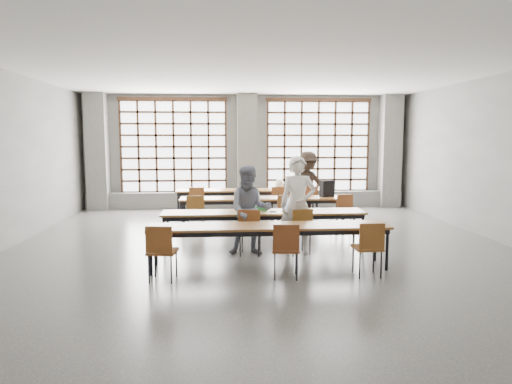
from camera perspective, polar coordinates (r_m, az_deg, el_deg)
floor at (r=9.11m, az=0.69°, el=-7.04°), size 11.00×11.00×0.00m
ceiling at (r=8.94m, az=0.73°, el=15.30°), size 11.00×11.00×0.00m
wall_back at (r=14.34m, az=-1.18°, el=5.10°), size 10.00×0.00×10.00m
wall_front at (r=3.42m, az=8.63°, el=-0.53°), size 10.00×0.00×10.00m
wall_right at (r=10.53m, az=29.00°, el=3.62°), size 0.00×11.00×11.00m
column_left at (r=14.53m, az=-19.20°, el=4.75°), size 0.60×0.55×3.50m
column_mid at (r=14.06m, az=-1.12°, el=5.07°), size 0.60×0.55×3.50m
column_right at (r=14.99m, az=16.39°, el=4.90°), size 0.60×0.55×3.50m
window_left at (r=14.31m, az=-10.24°, el=5.59°), size 3.32×0.12×3.00m
window_right at (r=14.55m, az=7.76°, el=5.66°), size 3.32×0.12×3.00m
sill_ledge at (r=14.26m, az=-1.12°, el=-0.96°), size 9.80×0.35×0.50m
desk_row_a at (r=12.82m, az=-1.02°, el=0.03°), size 4.00×0.70×0.73m
desk_row_b at (r=11.12m, az=0.83°, el=-1.02°), size 4.00×0.70×0.73m
desk_row_c at (r=9.05m, az=0.96°, el=-2.84°), size 4.00×0.70×0.73m
desk_row_d at (r=7.64m, az=1.68°, el=-4.64°), size 4.00×0.70×0.73m
chair_back_left at (r=12.22m, az=-7.41°, el=-0.97°), size 0.43×0.44×0.88m
chair_back_mid at (r=12.29m, az=2.86°, el=-0.88°), size 0.43×0.44×0.88m
chair_back_right at (r=12.42m, az=6.63°, el=-0.83°), size 0.51×0.51×0.88m
chair_mid_left at (r=10.49m, az=-7.58°, el=-2.26°), size 0.44×0.45×0.88m
chair_mid_centre at (r=10.57m, az=3.42°, el=-2.15°), size 0.53×0.53×0.88m
chair_mid_right at (r=10.84m, az=10.74°, el=-2.03°), size 0.50×0.50×0.88m
chair_front_left at (r=8.43m, az=-0.78°, el=-4.44°), size 0.48×0.48×0.88m
chair_front_right at (r=8.54m, az=5.50°, el=-4.32°), size 0.51×0.52×0.88m
chair_near_left at (r=7.08m, az=-11.78°, el=-6.77°), size 0.47×0.47×0.88m
chair_near_mid at (r=7.08m, az=3.76°, el=-6.63°), size 0.46×0.47×0.88m
chair_near_right at (r=7.38m, az=13.95°, el=-6.28°), size 0.43×0.43×0.88m
student_male at (r=8.59m, az=5.25°, el=-1.66°), size 0.70×0.49×1.84m
student_female at (r=8.50m, az=-0.75°, el=-2.29°), size 0.83×0.66×1.67m
student_back at (r=12.50m, az=6.46°, el=0.91°), size 1.28×0.90×1.81m
laptop_front at (r=9.20m, az=4.36°, el=-1.89°), size 0.40×0.35×0.26m
laptop_back at (r=13.05m, az=4.78°, el=0.69°), size 0.45×0.42×0.26m
mouse at (r=9.15m, az=6.91°, el=-2.24°), size 0.12×0.10×0.04m
green_box at (r=9.10m, az=0.60°, el=-2.07°), size 0.26×0.14×0.09m
phone at (r=8.95m, az=2.17°, el=-2.47°), size 0.13×0.06×0.01m
paper_sheet_b at (r=11.04m, az=-0.69°, el=-0.73°), size 0.36×0.34×0.00m
paper_sheet_c at (r=11.12m, az=1.35°, el=-0.67°), size 0.32×0.25×0.00m
backpack at (r=11.39m, az=8.86°, el=0.43°), size 0.37×0.29×0.40m
plastic_bag at (r=12.93m, az=2.95°, el=1.01°), size 0.30×0.26×0.29m
red_pouch at (r=7.16m, az=-11.61°, el=-6.91°), size 0.22×0.15×0.06m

